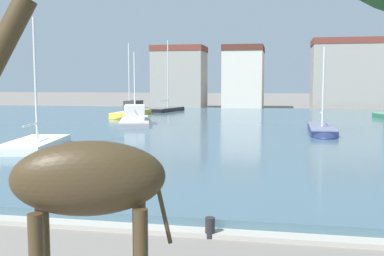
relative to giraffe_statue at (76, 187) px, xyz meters
name	(u,v)px	position (x,y,z in m)	size (l,w,h in m)	color
harbor_water	(232,128)	(-1.33, 30.59, -2.37)	(76.28, 48.93, 0.34)	#476675
quay_edge_coping	(132,228)	(-1.33, 5.88, -2.48)	(76.28, 0.50, 0.12)	#ADA89E
giraffe_statue	(76,187)	(0.00, 0.00, 0.00)	(2.77, 1.40, 4.98)	#42331E
sailboat_navy	(322,132)	(5.10, 26.26, -2.14)	(1.78, 7.25, 6.05)	navy
sailboat_yellow	(130,113)	(-12.41, 38.43, -1.93)	(2.11, 8.35, 7.52)	gold
sailboat_black	(169,110)	(-10.49, 46.89, -2.11)	(3.39, 6.64, 8.54)	black
sailboat_white	(39,146)	(-10.14, 16.92, -2.14)	(3.13, 6.35, 7.04)	white
sailboat_grey	(135,120)	(-9.44, 31.03, -1.94)	(4.80, 9.67, 6.17)	#939399
mooring_bollard	(210,228)	(0.70, 5.73, -2.29)	(0.24, 0.24, 0.50)	#232326
townhouse_wide_warehouse	(180,77)	(-11.49, 57.32, 1.80)	(7.11, 5.75, 8.66)	gray
townhouse_tall_gabled	(244,78)	(-2.61, 57.76, 1.75)	(5.32, 7.79, 8.56)	beige
townhouse_corner_house	(346,75)	(10.84, 59.01, 2.16)	(8.96, 6.46, 9.38)	gray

